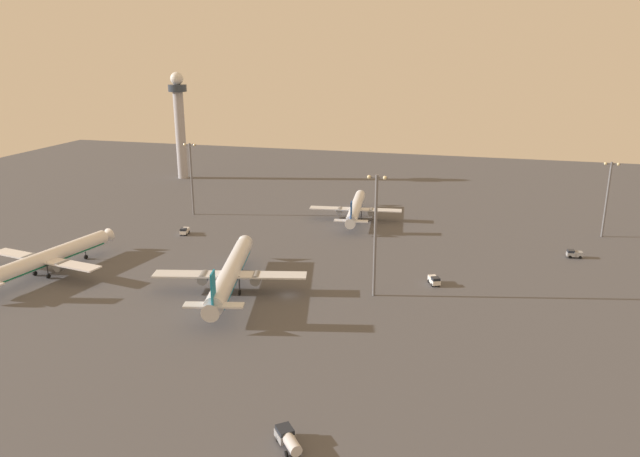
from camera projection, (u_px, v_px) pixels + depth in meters
name	position (u px, v px, depth m)	size (l,w,h in m)	color
ground_plane	(289.00, 295.00, 143.81)	(416.00, 416.00, 0.00)	#4C4C51
control_tower	(179.00, 119.00, 266.29)	(8.00, 8.00, 46.61)	#A8A8B2
airplane_near_gate	(230.00, 273.00, 144.92)	(36.82, 46.97, 12.17)	silver
airplane_far_stand	(47.00, 259.00, 155.97)	(34.72, 44.41, 11.42)	white
airplane_terminal_side	(356.00, 209.00, 206.21)	(31.51, 40.38, 10.36)	silver
cargo_loader	(434.00, 280.00, 150.01)	(3.50, 4.58, 2.25)	white
maintenance_van	(185.00, 231.00, 190.47)	(2.59, 4.40, 2.25)	white
fuel_truck	(288.00, 439.00, 88.81)	(5.59, 6.22, 2.35)	gray
baggage_tractor	(574.00, 254.00, 169.28)	(4.32, 2.39, 2.25)	gray
apron_light_east	(191.00, 174.00, 209.72)	(4.80, 0.90, 25.27)	slate
apron_light_central	(607.00, 194.00, 184.60)	(4.80, 0.90, 23.57)	slate
apron_light_west	(375.00, 229.00, 138.99)	(4.80, 0.90, 29.22)	slate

